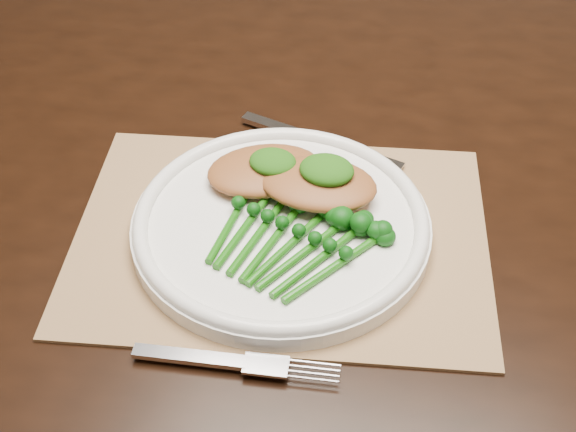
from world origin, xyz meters
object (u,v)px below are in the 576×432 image
(dining_table, at_px, (345,372))
(dinner_plate, at_px, (281,224))
(placemat, at_px, (281,236))
(chicken_fillet_left, at_px, (265,170))
(broccolini_bundle, at_px, (280,244))

(dining_table, height_order, dinner_plate, dinner_plate)
(placemat, height_order, chicken_fillet_left, chicken_fillet_left)
(placemat, distance_m, dinner_plate, 0.02)
(broccolini_bundle, bearing_deg, dining_table, 91.69)
(placemat, distance_m, chicken_fillet_left, 0.07)
(dining_table, distance_m, placemat, 0.40)
(placemat, xyz_separation_m, broccolini_bundle, (0.01, -0.03, 0.02))
(chicken_fillet_left, xyz_separation_m, broccolini_bundle, (0.04, -0.09, -0.01))
(dining_table, bearing_deg, chicken_fillet_left, -150.85)
(dinner_plate, bearing_deg, chicken_fillet_left, 120.68)
(dining_table, xyz_separation_m, placemat, (-0.06, -0.13, 0.37))
(dining_table, bearing_deg, dinner_plate, -122.27)
(dinner_plate, bearing_deg, placemat, -83.74)
(placemat, bearing_deg, broccolini_bundle, -85.30)
(dinner_plate, bearing_deg, broccolini_bundle, -75.28)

